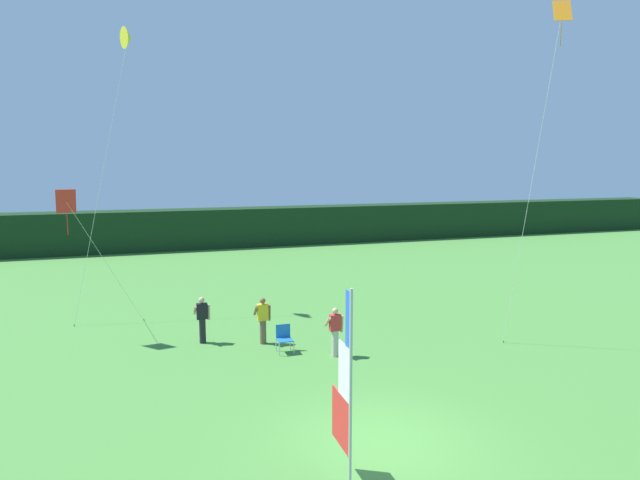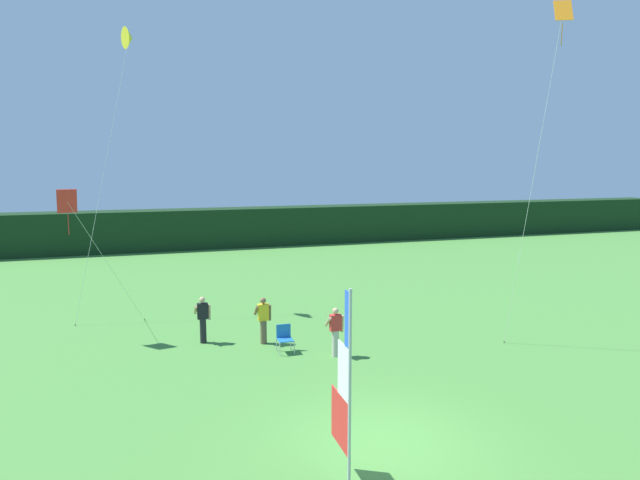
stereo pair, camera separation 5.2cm
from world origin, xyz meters
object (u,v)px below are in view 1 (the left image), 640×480
person_near_banner (263,319)px  folding_chair (284,337)px  kite_red_diamond_2 (70,207)px  person_mid_field (335,331)px  kite_orange_diamond_1 (557,42)px  person_far_left (202,319)px  kite_yellow_delta_0 (127,39)px  banner_flag (345,392)px

person_near_banner → folding_chair: bearing=-63.8°
kite_red_diamond_2 → person_mid_field: bearing=-27.9°
person_mid_field → kite_orange_diamond_1: (7.02, -1.04, 9.08)m
person_mid_field → person_far_left: bearing=146.4°
person_near_banner → kite_orange_diamond_1: size_ratio=0.14×
kite_yellow_delta_0 → kite_red_diamond_2: 7.92m
banner_flag → kite_red_diamond_2: 12.76m
banner_flag → folding_chair: banner_flag is taller
banner_flag → person_mid_field: size_ratio=2.48×
person_near_banner → person_far_left: size_ratio=1.00×
kite_orange_diamond_1 → kite_yellow_delta_0: bearing=144.2°
person_far_left → kite_yellow_delta_0: size_ratio=0.14×
kite_yellow_delta_0 → kite_red_diamond_2: kite_yellow_delta_0 is taller
person_far_left → kite_red_diamond_2: 5.85m
person_near_banner → kite_red_diamond_2: size_ratio=0.31×
person_far_left → kite_orange_diamond_1: size_ratio=0.14×
person_mid_field → folding_chair: 1.74m
kite_yellow_delta_0 → kite_red_diamond_2: bearing=-116.3°
person_far_left → folding_chair: 3.02m
person_mid_field → person_near_banner: bearing=135.7°
person_far_left → kite_orange_diamond_1: kite_orange_diamond_1 is taller
folding_chair → person_far_left: bearing=145.3°
folding_chair → kite_red_diamond_2: (-6.60, 3.37, 4.14)m
person_near_banner → folding_chair: person_near_banner is taller
person_near_banner → person_mid_field: bearing=-44.3°
kite_yellow_delta_0 → person_near_banner: bearing=-57.7°
person_near_banner → kite_red_diamond_2: 7.57m
person_near_banner → person_far_left: person_far_left is taller
kite_orange_diamond_1 → folding_chair: bearing=167.1°
person_mid_field → kite_red_diamond_2: (-8.06, 4.27, 3.80)m
kite_orange_diamond_1 → kite_red_diamond_2: 16.84m
folding_chair → kite_orange_diamond_1: bearing=-12.9°
kite_red_diamond_2 → person_far_left: bearing=-21.9°
person_mid_field → kite_red_diamond_2: kite_red_diamond_2 is taller
kite_red_diamond_2 → banner_flag: bearing=-61.7°
person_far_left → banner_flag: bearing=-79.2°
person_near_banner → kite_yellow_delta_0: kite_yellow_delta_0 is taller
banner_flag → kite_yellow_delta_0: kite_yellow_delta_0 is taller
person_mid_field → folding_chair: bearing=148.4°
person_mid_field → banner_flag: bearing=-107.8°
kite_red_diamond_2 → kite_orange_diamond_1: bearing=-19.4°
person_mid_field → kite_orange_diamond_1: 11.53m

